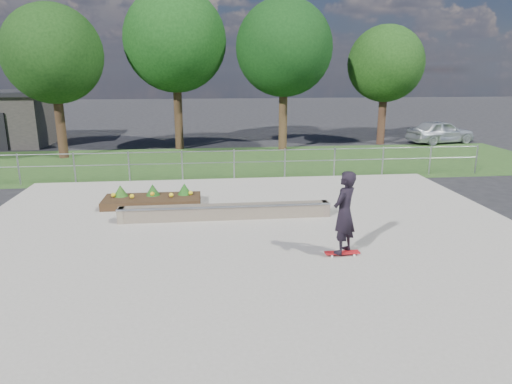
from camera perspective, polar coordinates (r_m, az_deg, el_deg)
ground at (r=10.78m, az=-0.19°, el=-7.75°), size 120.00×120.00×0.00m
grass_verge at (r=21.32m, az=-3.32°, el=3.74°), size 30.00×8.00×0.02m
concrete_slab at (r=10.77m, az=-0.19°, el=-7.61°), size 15.00×15.00×0.06m
fence at (r=17.75m, az=-2.76°, el=3.95°), size 20.06×0.06×1.20m
tree_far_left at (r=23.93m, az=-24.06°, el=15.42°), size 4.55×4.55×7.15m
tree_mid_left at (r=24.97m, az=-10.08°, el=18.10°), size 5.25×5.25×8.25m
tree_mid_right at (r=24.25m, az=3.52°, el=17.50°), size 4.90×4.90×7.70m
tree_far_right at (r=27.30m, az=15.90°, el=15.12°), size 4.20×4.20×6.60m
grind_ledge at (r=13.03m, az=-3.82°, el=-2.47°), size 6.00×0.44×0.43m
planter_bed at (r=14.72m, az=-12.82°, el=-0.84°), size 3.00×1.20×0.61m
skateboarder at (r=10.39m, az=10.97°, el=-2.56°), size 0.81×0.81×1.98m
parked_car at (r=28.95m, az=22.06°, el=7.01°), size 4.25×2.47×1.36m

